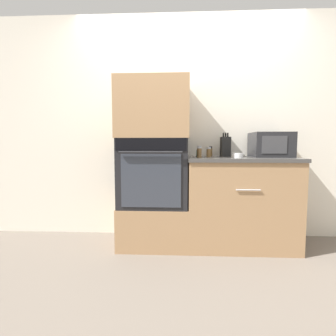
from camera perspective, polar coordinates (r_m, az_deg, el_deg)
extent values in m
plane|color=#6B6056|center=(2.62, 4.48, -18.51)|extent=(12.00, 12.00, 0.00)
cube|color=silver|center=(3.04, 4.33, 8.86)|extent=(8.00, 0.05, 2.50)
cube|color=#A87F56|center=(2.85, -2.97, -12.04)|extent=(0.71, 0.60, 0.42)
cube|color=black|center=(2.73, -3.02, -0.82)|extent=(0.68, 0.59, 0.69)
cube|color=black|center=(2.42, -3.79, 5.18)|extent=(0.66, 0.01, 0.12)
cube|color=#3FBFF2|center=(2.42, -3.80, 5.18)|extent=(0.09, 0.00, 0.03)
cube|color=#333842|center=(2.44, -3.74, -2.68)|extent=(0.56, 0.01, 0.51)
cylinder|color=black|center=(2.39, -3.87, 3.42)|extent=(0.58, 0.02, 0.02)
cube|color=#A87F56|center=(2.74, -3.09, 12.51)|extent=(0.71, 0.60, 0.58)
cube|color=#A87F56|center=(2.84, 15.41, -7.43)|extent=(1.08, 0.60, 0.89)
cube|color=#474442|center=(2.78, 15.64, 1.91)|extent=(1.10, 0.63, 0.03)
cylinder|color=#B7B7BC|center=(2.50, 17.06, -4.59)|extent=(0.22, 0.01, 0.01)
cube|color=#232326|center=(2.94, 21.42, 4.74)|extent=(0.39, 0.36, 0.25)
cube|color=#3D3D3F|center=(2.76, 22.16, 4.71)|extent=(0.24, 0.01, 0.17)
cube|color=black|center=(2.92, 12.37, 4.55)|extent=(0.10, 0.15, 0.21)
cylinder|color=black|center=(2.91, 11.95, 7.07)|extent=(0.02, 0.02, 0.04)
cylinder|color=black|center=(2.92, 12.42, 7.06)|extent=(0.02, 0.02, 0.04)
cylinder|color=black|center=(2.92, 12.89, 7.05)|extent=(0.02, 0.02, 0.04)
cylinder|color=white|center=(2.69, 14.88, 2.69)|extent=(0.11, 0.11, 0.05)
cylinder|color=brown|center=(2.77, 8.86, 3.25)|extent=(0.05, 0.05, 0.08)
cylinder|color=#B7B7BC|center=(2.77, 8.87, 4.34)|extent=(0.04, 0.04, 0.02)
cylinder|color=brown|center=(2.65, 6.82, 3.28)|extent=(0.05, 0.05, 0.09)
cylinder|color=#B7B7BC|center=(2.65, 6.83, 4.54)|extent=(0.04, 0.04, 0.03)
cylinder|color=#427047|center=(2.79, 6.62, 3.04)|extent=(0.04, 0.04, 0.06)
cylinder|color=black|center=(2.79, 6.63, 3.82)|extent=(0.04, 0.04, 0.02)
cylinder|color=brown|center=(2.93, 9.25, 3.38)|extent=(0.04, 0.04, 0.09)
cylinder|color=black|center=(2.93, 9.26, 4.46)|extent=(0.04, 0.04, 0.02)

